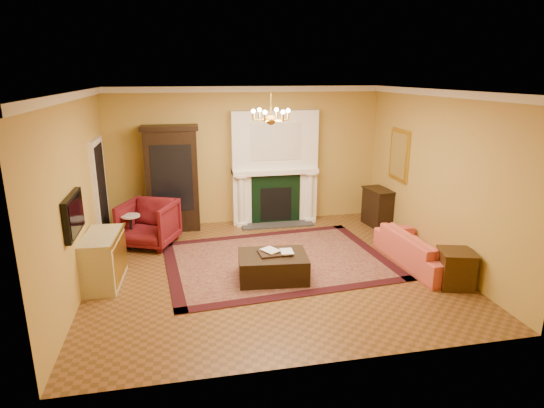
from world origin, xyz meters
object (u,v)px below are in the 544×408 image
object	(u,v)px
wingback_armchair	(149,222)
commode	(103,259)
console_table	(378,208)
leather_ottoman	(273,266)
pedestal_table	(131,229)
china_cabinet	(173,181)
coral_sofa	(420,244)
end_table	(456,270)

from	to	relation	value
wingback_armchair	commode	size ratio (longest dim) A/B	0.89
console_table	wingback_armchair	bearing A→B (deg)	176.02
console_table	leather_ottoman	size ratio (longest dim) A/B	0.73
commode	console_table	size ratio (longest dim) A/B	1.37
leather_ottoman	pedestal_table	bearing A→B (deg)	146.90
china_cabinet	pedestal_table	xyz separation A→B (m)	(-0.81, -0.97, -0.69)
commode	console_table	bearing A→B (deg)	22.01
pedestal_table	console_table	distance (m)	5.23
pedestal_table	leather_ottoman	world-z (taller)	pedestal_table
pedestal_table	coral_sofa	distance (m)	5.37
console_table	leather_ottoman	xyz separation A→B (m)	(-2.83, -2.24, -0.18)
china_cabinet	end_table	size ratio (longest dim) A/B	3.76
coral_sofa	console_table	world-z (taller)	console_table
coral_sofa	leather_ottoman	bearing A→B (deg)	87.83
commode	coral_sofa	size ratio (longest dim) A/B	0.56
end_table	console_table	xyz separation A→B (m)	(0.06, 3.08, 0.12)
console_table	end_table	bearing A→B (deg)	-98.12
china_cabinet	commode	world-z (taller)	china_cabinet
china_cabinet	wingback_armchair	bearing A→B (deg)	-116.17
commode	leather_ottoman	distance (m)	2.72
china_cabinet	console_table	world-z (taller)	china_cabinet
china_cabinet	leather_ottoman	bearing A→B (deg)	-59.87
wingback_armchair	coral_sofa	xyz separation A→B (m)	(4.71, -1.92, -0.11)
pedestal_table	end_table	size ratio (longest dim) A/B	1.16
wingback_armchair	china_cabinet	bearing A→B (deg)	85.74
commode	leather_ottoman	bearing A→B (deg)	-4.90
wingback_armchair	console_table	bearing A→B (deg)	26.50
china_cabinet	leather_ottoman	distance (m)	3.40
china_cabinet	commode	size ratio (longest dim) A/B	1.94
end_table	console_table	bearing A→B (deg)	88.88
china_cabinet	end_table	xyz separation A→B (m)	(4.35, -3.73, -0.79)
wingback_armchair	pedestal_table	size ratio (longest dim) A/B	1.49
coral_sofa	end_table	distance (m)	0.92
console_table	pedestal_table	bearing A→B (deg)	176.46
china_cabinet	leather_ottoman	world-z (taller)	china_cabinet
wingback_armchair	commode	distance (m)	1.70
console_table	leather_ottoman	distance (m)	3.61
china_cabinet	console_table	bearing A→B (deg)	-6.91
console_table	leather_ottoman	bearing A→B (deg)	-148.65
china_cabinet	console_table	size ratio (longest dim) A/B	2.67
pedestal_table	wingback_armchair	bearing A→B (deg)	9.88
pedestal_table	leather_ottoman	bearing A→B (deg)	-38.88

